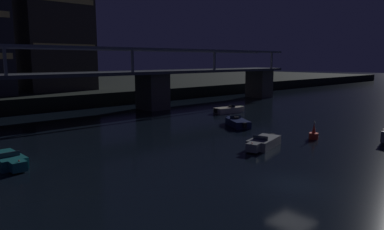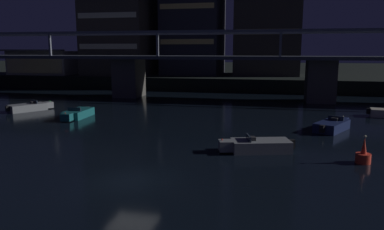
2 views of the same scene
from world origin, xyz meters
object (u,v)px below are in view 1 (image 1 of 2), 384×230
speedboat_near_right (8,160)px  channel_buoy (314,134)px  river_bridge (68,87)px  speedboat_mid_left (229,110)px  speedboat_far_left (263,143)px  speedboat_near_center (237,123)px

speedboat_near_right → channel_buoy: channel_buoy is taller
river_bridge → speedboat_mid_left: 22.48m
speedboat_near_right → speedboat_far_left: 20.60m
speedboat_mid_left → river_bridge: bearing=151.6°
speedboat_near_center → speedboat_mid_left: (7.08, 7.80, 0.00)m
speedboat_near_center → speedboat_near_right: bearing=178.1°
river_bridge → speedboat_mid_left: size_ratio=16.56×
river_bridge → channel_buoy: bearing=-65.4°
river_bridge → speedboat_near_right: 21.65m
channel_buoy → speedboat_mid_left: bearing=68.8°
speedboat_near_right → channel_buoy: bearing=-22.6°
speedboat_mid_left → speedboat_far_left: bearing=-129.3°
speedboat_near_right → speedboat_mid_left: (31.64, 6.99, 0.00)m
speedboat_mid_left → speedboat_near_center: bearing=-132.2°
river_bridge → channel_buoy: size_ratio=49.22×
speedboat_mid_left → channel_buoy: size_ratio=2.97×
channel_buoy → speedboat_far_left: bearing=168.7°
channel_buoy → river_bridge: bearing=114.6°
river_bridge → speedboat_near_center: bearing=-55.9°
speedboat_near_right → channel_buoy: 26.97m
speedboat_far_left → speedboat_near_center: bearing=53.7°
speedboat_near_center → river_bridge: bearing=124.1°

